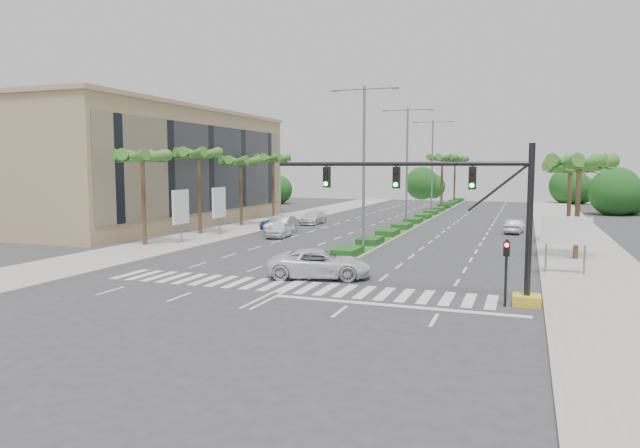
{
  "coord_description": "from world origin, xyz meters",
  "views": [
    {
      "loc": [
        11.34,
        -26.67,
        6.14
      ],
      "look_at": [
        0.59,
        2.93,
        3.0
      ],
      "focal_mm": 32.0,
      "sensor_mm": 36.0,
      "label": 1
    }
  ],
  "objects_px": {
    "car_parked_d": "(313,218)",
    "car_parked_b": "(281,225)",
    "car_parked_a": "(280,230)",
    "car_parked_c": "(278,223)",
    "car_right": "(514,226)",
    "car_crossing": "(320,264)"
  },
  "relations": [
    {
      "from": "car_parked_b",
      "to": "car_right",
      "type": "relative_size",
      "value": 1.26
    },
    {
      "from": "car_crossing",
      "to": "car_right",
      "type": "bearing_deg",
      "value": -34.48
    },
    {
      "from": "car_parked_a",
      "to": "car_right",
      "type": "distance_m",
      "value": 21.86
    },
    {
      "from": "car_parked_b",
      "to": "car_crossing",
      "type": "relative_size",
      "value": 0.87
    },
    {
      "from": "car_parked_d",
      "to": "car_parked_b",
      "type": "bearing_deg",
      "value": -85.93
    },
    {
      "from": "car_parked_b",
      "to": "car_parked_d",
      "type": "xyz_separation_m",
      "value": [
        -0.59,
        9.8,
        -0.12
      ]
    },
    {
      "from": "car_parked_a",
      "to": "car_parked_b",
      "type": "xyz_separation_m",
      "value": [
        -0.9,
        2.29,
        0.13
      ]
    },
    {
      "from": "car_parked_a",
      "to": "car_right",
      "type": "height_order",
      "value": "car_parked_a"
    },
    {
      "from": "car_parked_b",
      "to": "car_parked_c",
      "type": "bearing_deg",
      "value": 115.54
    },
    {
      "from": "car_parked_c",
      "to": "car_parked_a",
      "type": "bearing_deg",
      "value": -62.11
    },
    {
      "from": "car_parked_a",
      "to": "car_parked_b",
      "type": "bearing_deg",
      "value": 108.19
    },
    {
      "from": "car_parked_c",
      "to": "car_parked_d",
      "type": "relative_size",
      "value": 1.02
    },
    {
      "from": "car_parked_a",
      "to": "car_parked_b",
      "type": "relative_size",
      "value": 0.81
    },
    {
      "from": "car_parked_c",
      "to": "car_right",
      "type": "distance_m",
      "value": 22.6
    },
    {
      "from": "car_parked_d",
      "to": "car_right",
      "type": "height_order",
      "value": "car_parked_d"
    },
    {
      "from": "car_parked_a",
      "to": "car_crossing",
      "type": "height_order",
      "value": "car_crossing"
    },
    {
      "from": "car_parked_d",
      "to": "car_parked_c",
      "type": "bearing_deg",
      "value": -101.85
    },
    {
      "from": "car_parked_a",
      "to": "car_parked_c",
      "type": "height_order",
      "value": "car_parked_a"
    },
    {
      "from": "car_parked_d",
      "to": "car_parked_a",
      "type": "bearing_deg",
      "value": -82.36
    },
    {
      "from": "car_parked_b",
      "to": "car_parked_c",
      "type": "xyz_separation_m",
      "value": [
        -1.97,
        3.58,
        -0.14
      ]
    },
    {
      "from": "car_parked_a",
      "to": "car_right",
      "type": "bearing_deg",
      "value": 24.76
    },
    {
      "from": "car_parked_a",
      "to": "car_parked_c",
      "type": "xyz_separation_m",
      "value": [
        -2.87,
        5.87,
        -0.01
      ]
    }
  ]
}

